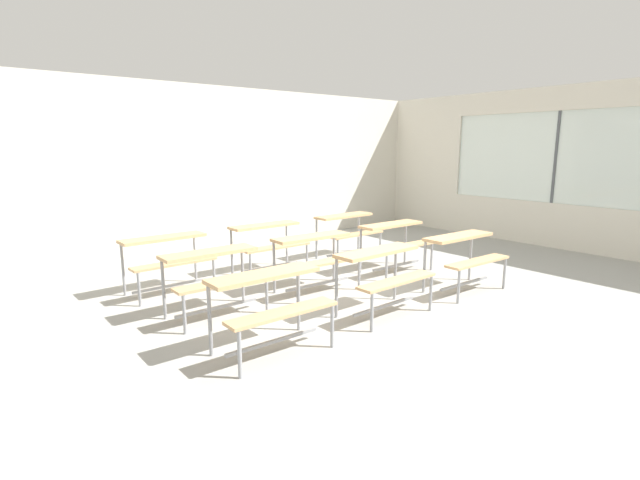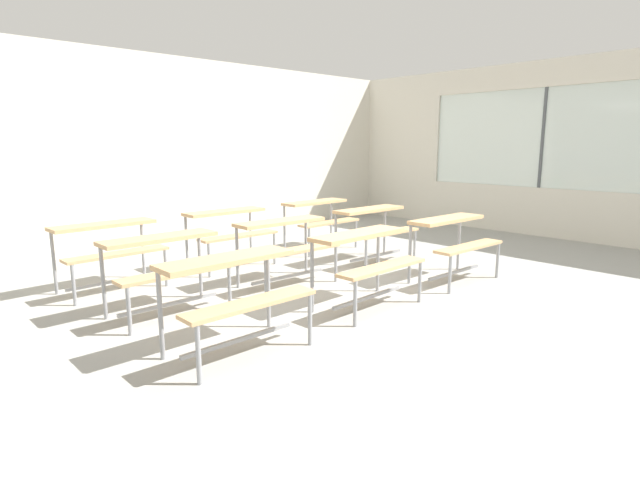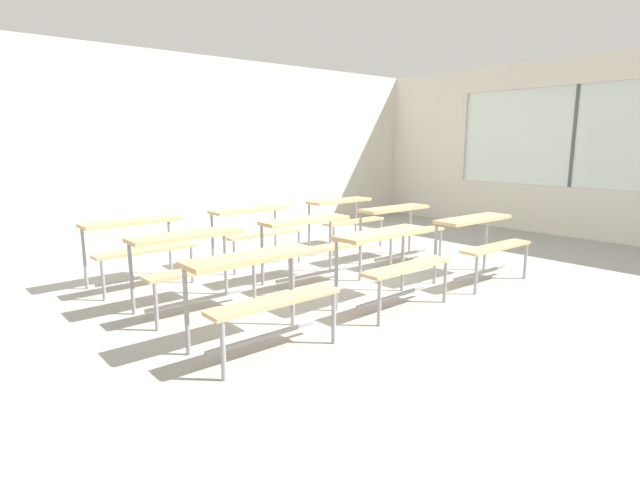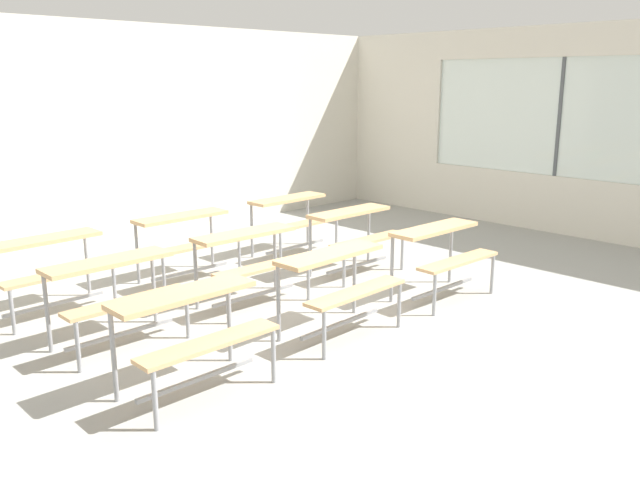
{
  "view_description": "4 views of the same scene",
  "coord_description": "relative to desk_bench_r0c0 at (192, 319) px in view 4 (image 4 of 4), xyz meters",
  "views": [
    {
      "loc": [
        -4.0,
        -3.7,
        1.91
      ],
      "look_at": [
        -0.24,
        1.02,
        0.7
      ],
      "focal_mm": 26.29,
      "sensor_mm": 36.0,
      "label": 1
    },
    {
      "loc": [
        -3.8,
        -3.3,
        1.6
      ],
      "look_at": [
        -0.2,
        0.56,
        0.58
      ],
      "focal_mm": 28.0,
      "sensor_mm": 36.0,
      "label": 2
    },
    {
      "loc": [
        -3.8,
        -3.3,
        1.6
      ],
      "look_at": [
        0.26,
        1.53,
        0.37
      ],
      "focal_mm": 28.0,
      "sensor_mm": 36.0,
      "label": 3
    },
    {
      "loc": [
        -4.16,
        -3.96,
        2.24
      ],
      "look_at": [
        0.07,
        0.42,
        0.73
      ],
      "focal_mm": 36.49,
      "sensor_mm": 36.0,
      "label": 4
    }
  ],
  "objects": [
    {
      "name": "ground",
      "position": [
        1.76,
        0.15,
        -0.59
      ],
      "size": [
        10.0,
        9.0,
        0.05
      ],
      "primitive_type": "cube",
      "color": "#9E9E99"
    },
    {
      "name": "wall_back",
      "position": [
        1.76,
        4.65,
        0.94
      ],
      "size": [
        10.0,
        0.12,
        3.0
      ],
      "primitive_type": "cube",
      "color": "silver",
      "rests_on": "ground"
    },
    {
      "name": "wall_right",
      "position": [
        6.76,
        0.02,
        0.88
      ],
      "size": [
        0.12,
        9.0,
        3.0
      ],
      "color": "silver",
      "rests_on": "ground"
    },
    {
      "name": "desk_bench_r0c0",
      "position": [
        0.0,
        0.0,
        0.0
      ],
      "size": [
        1.1,
        0.59,
        0.74
      ],
      "rotation": [
        0.0,
        0.0,
        -0.0
      ],
      "color": "tan",
      "rests_on": "ground"
    },
    {
      "name": "desk_bench_r0c1",
      "position": [
        1.56,
        0.05,
        0.0
      ],
      "size": [
        1.12,
        0.62,
        0.74
      ],
      "rotation": [
        0.0,
        0.0,
        0.03
      ],
      "color": "tan",
      "rests_on": "ground"
    },
    {
      "name": "desk_bench_r0c2",
      "position": [
        3.05,
        0.0,
        0.0
      ],
      "size": [
        1.11,
        0.62,
        0.74
      ],
      "rotation": [
        0.0,
        0.0,
        -0.02
      ],
      "color": "tan",
      "rests_on": "ground"
    },
    {
      "name": "desk_bench_r1c0",
      "position": [
        0.01,
        1.2,
        0.0
      ],
      "size": [
        1.1,
        0.6,
        0.74
      ],
      "rotation": [
        0.0,
        0.0,
        0.01
      ],
      "color": "tan",
      "rests_on": "ground"
    },
    {
      "name": "desk_bench_r1c1",
      "position": [
        1.49,
        1.21,
        0.0
      ],
      "size": [
        1.12,
        0.62,
        0.74
      ],
      "rotation": [
        0.0,
        0.0,
        -0.03
      ],
      "color": "tan",
      "rests_on": "ground"
    },
    {
      "name": "desk_bench_r1c2",
      "position": [
        3.06,
        1.24,
        0.0
      ],
      "size": [
        1.11,
        0.6,
        0.74
      ],
      "rotation": [
        0.0,
        0.0,
        -0.01
      ],
      "color": "tan",
      "rests_on": "ground"
    },
    {
      "name": "desk_bench_r2c0",
      "position": [
        -0.08,
        2.37,
        0.0
      ],
      "size": [
        1.12,
        0.63,
        0.74
      ],
      "rotation": [
        0.0,
        0.0,
        0.03
      ],
      "color": "tan",
      "rests_on": "ground"
    },
    {
      "name": "desk_bench_r2c1",
      "position": [
        1.5,
        2.39,
        0.0
      ],
      "size": [
        1.1,
        0.59,
        0.74
      ],
      "rotation": [
        0.0,
        0.0,
        -0.0
      ],
      "color": "tan",
      "rests_on": "ground"
    },
    {
      "name": "desk_bench_r2c2",
      "position": [
        3.12,
        2.39,
        0.0
      ],
      "size": [
        1.11,
        0.61,
        0.74
      ],
      "rotation": [
        0.0,
        0.0,
        0.02
      ],
      "color": "tan",
      "rests_on": "ground"
    }
  ]
}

